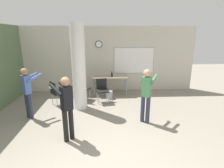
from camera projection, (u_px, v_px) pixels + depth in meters
name	position (u px, v px, depth m)	size (l,w,h in m)	color
wall_back	(104.00, 59.00, 7.65)	(8.00, 0.15, 2.80)	beige
support_pillar	(79.00, 68.00, 5.68)	(0.45, 0.45, 2.80)	white
folding_table	(110.00, 78.00, 7.28)	(1.45, 0.65, 0.77)	tan
bottle_on_table	(112.00, 75.00, 7.17)	(0.08, 0.08, 0.24)	black
waste_bin	(110.00, 94.00, 6.92)	(0.25, 0.25, 0.31)	#B2B2B7
chair_table_front	(102.00, 89.00, 6.47)	(0.51, 0.51, 0.87)	black
chair_near_pillar	(57.00, 92.00, 6.13)	(0.62, 0.62, 0.87)	black
chair_table_left	(83.00, 88.00, 6.59)	(0.57, 0.57, 0.87)	black
person_playing_side	(147.00, 92.00, 4.83)	(0.55, 0.64, 1.55)	#2D3347
person_playing_front	(66.00, 104.00, 3.96)	(0.60, 0.60, 1.55)	black
person_watching_back	(28.00, 89.00, 5.09)	(0.56, 0.60, 1.53)	#2D3347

